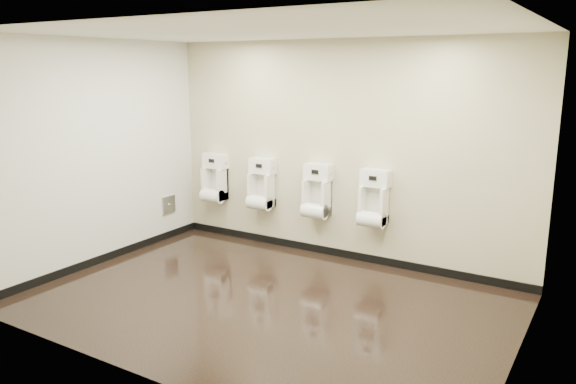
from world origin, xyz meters
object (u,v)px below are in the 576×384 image
urinal_0 (214,182)px  urinal_3 (374,203)px  urinal_2 (317,195)px  urinal_1 (261,188)px  access_panel (169,205)px

urinal_0 → urinal_3: (2.49, 0.00, 0.00)m
urinal_0 → urinal_2: bearing=0.0°
urinal_0 → urinal_1: size_ratio=1.00×
urinal_0 → urinal_2: size_ratio=1.00×
access_panel → urinal_1: bearing=17.7°
urinal_0 → urinal_2: (1.69, 0.00, 0.00)m
urinal_1 → urinal_2: size_ratio=1.00×
access_panel → urinal_0: bearing=39.6°
access_panel → urinal_1: (1.34, 0.43, 0.32)m
urinal_2 → urinal_3: (0.80, 0.00, 0.00)m
urinal_0 → urinal_1: same height
access_panel → urinal_2: bearing=10.9°
access_panel → urinal_1: urinal_1 is taller
access_panel → urinal_0: size_ratio=0.36×
access_panel → urinal_1: 1.44m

